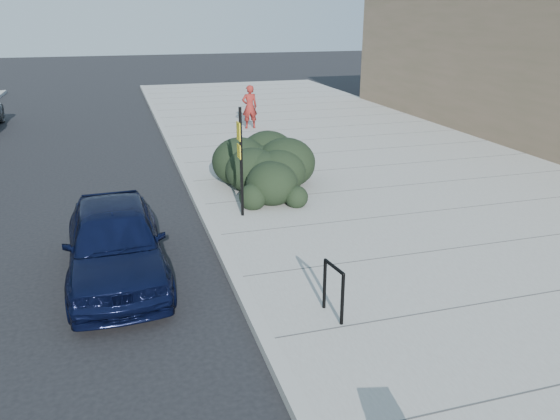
% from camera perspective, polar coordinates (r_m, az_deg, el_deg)
% --- Properties ---
extents(ground, '(120.00, 120.00, 0.00)m').
position_cam_1_polar(ground, '(7.96, -1.33, -14.29)').
color(ground, black).
rests_on(ground, ground).
extents(sidewalk_near, '(11.20, 50.00, 0.15)m').
position_cam_1_polar(sidewalk_near, '(14.21, 15.29, 1.13)').
color(sidewalk_near, gray).
rests_on(sidewalk_near, ground).
extents(curb_near, '(0.22, 50.00, 0.17)m').
position_cam_1_polar(curb_near, '(12.30, -7.56, -1.20)').
color(curb_near, '#9E9E99').
rests_on(curb_near, ground).
extents(bike_rack, '(0.13, 0.57, 0.84)m').
position_cam_1_polar(bike_rack, '(8.22, 5.61, -7.87)').
color(bike_rack, black).
rests_on(bike_rack, sidewalk_near).
extents(sign_post, '(0.09, 0.28, 2.45)m').
position_cam_1_polar(sign_post, '(11.99, -4.16, 5.71)').
color(sign_post, black).
rests_on(sign_post, sidewalk_near).
extents(hedge, '(2.38, 3.93, 1.39)m').
position_cam_1_polar(hedge, '(14.33, -1.17, 5.20)').
color(hedge, black).
rests_on(hedge, sidewalk_near).
extents(sedan_navy, '(1.78, 4.17, 1.41)m').
position_cam_1_polar(sedan_navy, '(10.00, -16.85, -3.16)').
color(sedan_navy, black).
rests_on(sedan_navy, ground).
extents(pedestrian, '(0.62, 0.42, 1.70)m').
position_cam_1_polar(pedestrian, '(21.91, -3.19, 10.72)').
color(pedestrian, maroon).
rests_on(pedestrian, sidewalk_near).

